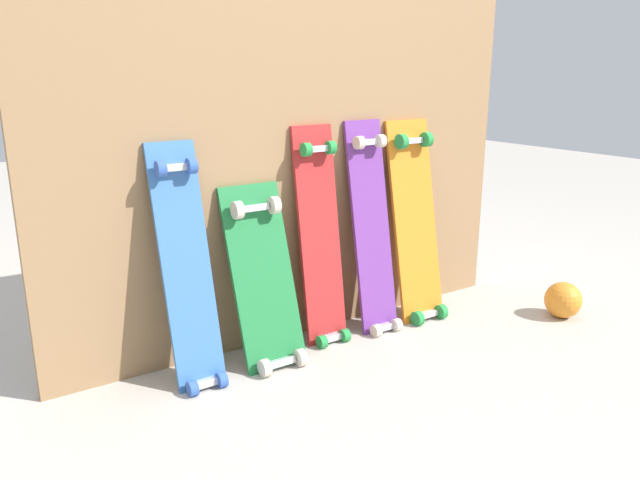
# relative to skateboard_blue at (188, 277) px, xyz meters

# --- Properties ---
(ground_plane) EXTENTS (12.00, 12.00, 0.00)m
(ground_plane) POSITION_rel_skateboard_blue_xyz_m (0.53, 0.07, -0.37)
(ground_plane) COLOR #B2AAA0
(plywood_wall_panel) EXTENTS (2.02, 0.04, 1.80)m
(plywood_wall_panel) POSITION_rel_skateboard_blue_xyz_m (0.53, 0.14, 0.53)
(plywood_wall_panel) COLOR #99724C
(plywood_wall_panel) RESTS_ON ground
(skateboard_blue) EXTENTS (0.17, 0.26, 0.89)m
(skateboard_blue) POSITION_rel_skateboard_blue_xyz_m (0.00, 0.00, 0.00)
(skateboard_blue) COLOR #386BAD
(skateboard_blue) RESTS_ON ground
(skateboard_green) EXTENTS (0.24, 0.28, 0.71)m
(skateboard_green) POSITION_rel_skateboard_blue_xyz_m (0.28, -0.01, -0.08)
(skateboard_green) COLOR #1E7238
(skateboard_green) RESTS_ON ground
(skateboard_red) EXTENTS (0.18, 0.19, 0.91)m
(skateboard_red) POSITION_rel_skateboard_blue_xyz_m (0.56, 0.04, 0.01)
(skateboard_red) COLOR #B22626
(skateboard_red) RESTS_ON ground
(skateboard_purple) EXTENTS (0.17, 0.23, 0.92)m
(skateboard_purple) POSITION_rel_skateboard_blue_xyz_m (0.80, 0.02, 0.02)
(skateboard_purple) COLOR #6B338C
(skateboard_purple) RESTS_ON ground
(skateboard_orange) EXTENTS (0.22, 0.24, 0.91)m
(skateboard_orange) POSITION_rel_skateboard_blue_xyz_m (1.03, 0.01, 0.01)
(skateboard_orange) COLOR orange
(skateboard_orange) RESTS_ON ground
(rubber_ball) EXTENTS (0.16, 0.16, 0.16)m
(rubber_ball) POSITION_rel_skateboard_blue_xyz_m (1.55, -0.37, -0.29)
(rubber_ball) COLOR orange
(rubber_ball) RESTS_ON ground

